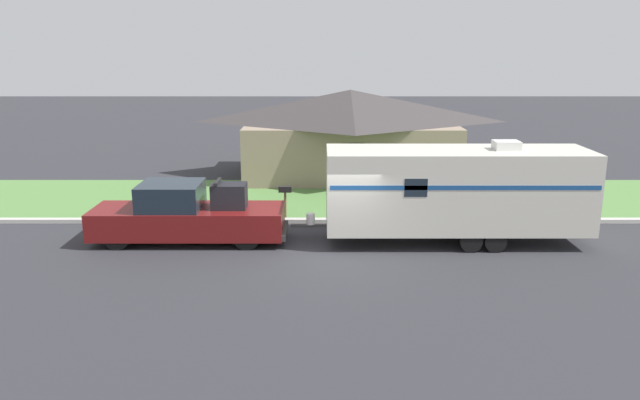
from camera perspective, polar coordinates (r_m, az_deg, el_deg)
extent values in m
plane|color=#2D2D33|center=(19.15, 1.97, -5.18)|extent=(120.00, 120.00, 0.00)
cube|color=beige|center=(22.71, 1.68, -1.89)|extent=(80.00, 0.30, 0.14)
cube|color=#568442|center=(26.25, 1.48, 0.19)|extent=(80.00, 7.00, 0.03)
cube|color=gray|center=(30.73, 2.92, 4.70)|extent=(9.98, 6.22, 2.64)
pyramid|color=#3D3838|center=(30.45, 2.97, 8.59)|extent=(10.78, 6.72, 1.55)
cube|color=#4C3828|center=(27.74, 3.21, 3.12)|extent=(1.00, 0.06, 2.10)
cylinder|color=black|center=(20.69, -17.92, -3.12)|extent=(0.88, 0.28, 0.88)
cylinder|color=black|center=(22.19, -16.64, -1.87)|extent=(0.88, 0.28, 0.88)
cylinder|color=black|center=(19.81, -6.58, -3.26)|extent=(0.88, 0.28, 0.88)
cylinder|color=black|center=(21.37, -6.08, -1.95)|extent=(0.88, 0.28, 0.88)
cube|color=maroon|center=(21.12, -14.98, -1.86)|extent=(3.78, 2.01, 0.89)
cube|color=#19232D|center=(20.74, -13.31, 0.40)|extent=(1.97, 1.85, 0.82)
cube|color=maroon|center=(20.53, -6.60, -1.92)|extent=(2.41, 2.01, 0.89)
cube|color=#333333|center=(20.51, -3.05, -2.81)|extent=(0.12, 1.80, 0.20)
cube|color=black|center=(20.39, -8.15, 0.38)|extent=(1.11, 0.84, 0.80)
cube|color=black|center=(20.33, -9.18, 1.69)|extent=(0.10, 0.93, 0.08)
cylinder|color=black|center=(20.00, 13.79, -3.70)|extent=(0.69, 0.22, 0.69)
cylinder|color=black|center=(22.04, 12.49, -1.97)|extent=(0.69, 0.22, 0.69)
cylinder|color=black|center=(20.20, 15.89, -3.67)|extent=(0.69, 0.22, 0.69)
cylinder|color=black|center=(22.22, 14.41, -1.96)|extent=(0.69, 0.22, 0.69)
cube|color=beige|center=(20.60, 12.54, 0.99)|extent=(8.39, 2.47, 2.57)
cube|color=navy|center=(19.35, 13.35, 1.08)|extent=(8.22, 0.01, 0.14)
cube|color=#383838|center=(20.44, -0.88, -2.35)|extent=(1.17, 0.12, 0.10)
cylinder|color=silver|center=(20.37, -0.71, -1.73)|extent=(0.28, 0.28, 0.36)
cube|color=silver|center=(20.71, 16.84, 4.81)|extent=(0.80, 0.68, 0.28)
cube|color=#19232D|center=(19.06, 8.92, 1.10)|extent=(0.70, 0.01, 0.56)
cylinder|color=brown|center=(23.16, -3.04, -0.48)|extent=(0.09, 0.09, 1.00)
cube|color=black|center=(23.01, -3.06, 0.99)|extent=(0.48, 0.20, 0.22)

